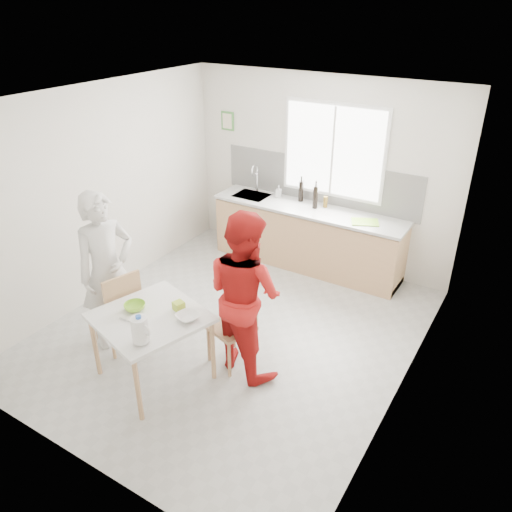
# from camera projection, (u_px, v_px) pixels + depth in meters

# --- Properties ---
(ground) EXTENTS (4.50, 4.50, 0.00)m
(ground) POSITION_uv_depth(u_px,v_px,m) (233.00, 331.00, 6.01)
(ground) COLOR #B7B7B2
(ground) RESTS_ON ground
(room_shell) EXTENTS (4.50, 4.50, 4.50)m
(room_shell) POSITION_uv_depth(u_px,v_px,m) (230.00, 203.00, 5.24)
(room_shell) COLOR silver
(room_shell) RESTS_ON ground
(window) EXTENTS (1.50, 0.06, 1.30)m
(window) POSITION_uv_depth(u_px,v_px,m) (333.00, 151.00, 6.80)
(window) COLOR white
(window) RESTS_ON room_shell
(backsplash) EXTENTS (3.00, 0.02, 0.65)m
(backsplash) POSITION_uv_depth(u_px,v_px,m) (318.00, 181.00, 7.13)
(backsplash) COLOR white
(backsplash) RESTS_ON room_shell
(picture_frame) EXTENTS (0.22, 0.03, 0.28)m
(picture_frame) POSITION_uv_depth(u_px,v_px,m) (228.00, 121.00, 7.52)
(picture_frame) COLOR #4D9443
(picture_frame) RESTS_ON room_shell
(kitchen_counter) EXTENTS (2.84, 0.64, 1.37)m
(kitchen_counter) POSITION_uv_depth(u_px,v_px,m) (307.00, 240.00, 7.28)
(kitchen_counter) COLOR #DEAE77
(kitchen_counter) RESTS_ON ground
(dining_table) EXTENTS (1.23, 1.23, 0.76)m
(dining_table) POSITION_uv_depth(u_px,v_px,m) (151.00, 322.00, 4.99)
(dining_table) COLOR white
(dining_table) RESTS_ON ground
(chair_left) EXTENTS (0.56, 0.56, 0.98)m
(chair_left) POSITION_uv_depth(u_px,v_px,m) (120.00, 306.00, 5.50)
(chair_left) COLOR #DEAE77
(chair_left) RESTS_ON ground
(chair_far) EXTENTS (0.52, 0.52, 0.90)m
(chair_far) POSITION_uv_depth(u_px,v_px,m) (236.00, 321.00, 5.33)
(chair_far) COLOR #DEAE77
(chair_far) RESTS_ON ground
(person_white) EXTENTS (0.61, 0.76, 1.83)m
(person_white) POSITION_uv_depth(u_px,v_px,m) (107.00, 271.00, 5.45)
(person_white) COLOR silver
(person_white) RESTS_ON ground
(person_red) EXTENTS (1.04, 0.91, 1.80)m
(person_red) POSITION_uv_depth(u_px,v_px,m) (245.00, 293.00, 5.06)
(person_red) COLOR red
(person_red) RESTS_ON ground
(bowl_green) EXTENTS (0.27, 0.27, 0.07)m
(bowl_green) POSITION_uv_depth(u_px,v_px,m) (135.00, 307.00, 5.04)
(bowl_green) COLOR #8CD030
(bowl_green) RESTS_ON dining_table
(bowl_white) EXTENTS (0.28, 0.28, 0.06)m
(bowl_white) POSITION_uv_depth(u_px,v_px,m) (188.00, 317.00, 4.89)
(bowl_white) COLOR white
(bowl_white) RESTS_ON dining_table
(milk_jug) EXTENTS (0.22, 0.16, 0.27)m
(milk_jug) POSITION_uv_depth(u_px,v_px,m) (140.00, 329.00, 4.51)
(milk_jug) COLOR white
(milk_jug) RESTS_ON dining_table
(green_box) EXTENTS (0.12, 0.12, 0.09)m
(green_box) POSITION_uv_depth(u_px,v_px,m) (179.00, 306.00, 5.03)
(green_box) COLOR #A9CA2E
(green_box) RESTS_ON dining_table
(spoon) EXTENTS (0.16, 0.02, 0.01)m
(spoon) POSITION_uv_depth(u_px,v_px,m) (126.00, 320.00, 4.87)
(spoon) COLOR #A5A5AA
(spoon) RESTS_ON dining_table
(cutting_board) EXTENTS (0.42, 0.37, 0.01)m
(cutting_board) POSITION_uv_depth(u_px,v_px,m) (365.00, 222.00, 6.59)
(cutting_board) COLOR #8ED631
(cutting_board) RESTS_ON kitchen_counter
(wine_bottle_a) EXTENTS (0.07, 0.07, 0.32)m
(wine_bottle_a) POSITION_uv_depth(u_px,v_px,m) (315.00, 197.00, 6.97)
(wine_bottle_a) COLOR black
(wine_bottle_a) RESTS_ON kitchen_counter
(wine_bottle_b) EXTENTS (0.07, 0.07, 0.30)m
(wine_bottle_b) POSITION_uv_depth(u_px,v_px,m) (301.00, 191.00, 7.21)
(wine_bottle_b) COLOR black
(wine_bottle_b) RESTS_ON kitchen_counter
(jar_amber) EXTENTS (0.06, 0.06, 0.16)m
(jar_amber) POSITION_uv_depth(u_px,v_px,m) (325.00, 202.00, 7.03)
(jar_amber) COLOR brown
(jar_amber) RESTS_ON kitchen_counter
(soap_bottle) EXTENTS (0.10, 0.10, 0.17)m
(soap_bottle) POSITION_uv_depth(u_px,v_px,m) (279.00, 191.00, 7.39)
(soap_bottle) COLOR #999999
(soap_bottle) RESTS_ON kitchen_counter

